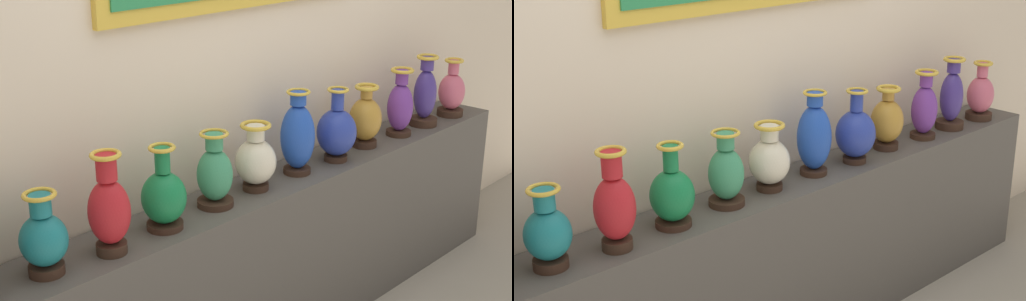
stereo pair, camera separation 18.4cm
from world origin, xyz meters
TOP-DOWN VIEW (x-y plane):
  - display_shelf at (0.00, 0.00)m, footprint 3.65×0.32m
  - back_wall at (0.00, 0.22)m, footprint 6.33×0.14m
  - vase_teal at (-1.04, -0.01)m, footprint 0.16×0.16m
  - vase_crimson at (-0.80, -0.05)m, footprint 0.15×0.15m
  - vase_emerald at (-0.54, -0.03)m, footprint 0.17×0.17m
  - vase_jade at (-0.25, -0.01)m, footprint 0.15×0.15m
  - vase_ivory at (-0.01, -0.01)m, footprint 0.18×0.18m
  - vase_sapphire at (0.26, -0.01)m, footprint 0.16×0.16m
  - vase_cobalt at (0.52, -0.03)m, footprint 0.19×0.19m
  - vase_ochre at (0.79, -0.01)m, footprint 0.16×0.16m
  - vase_violet at (1.06, -0.03)m, footprint 0.13×0.13m
  - vase_indigo at (1.30, -0.03)m, footprint 0.15×0.15m
  - vase_rose at (1.57, -0.04)m, footprint 0.15×0.15m

SIDE VIEW (x-z plane):
  - display_shelf at x=0.00m, z-range 0.00..0.81m
  - vase_teal at x=-1.04m, z-range 0.79..1.09m
  - vase_emerald at x=-0.54m, z-range 0.77..1.10m
  - vase_ivory at x=-0.01m, z-range 0.79..1.09m
  - vase_rose at x=1.57m, z-range 0.78..1.11m
  - vase_jade at x=-0.25m, z-range 0.78..1.10m
  - vase_ochre at x=0.79m, z-range 0.79..1.11m
  - vase_cobalt at x=0.52m, z-range 0.77..1.13m
  - vase_violet at x=1.06m, z-range 0.79..1.14m
  - vase_crimson at x=-0.80m, z-range 0.78..1.17m
  - vase_indigo at x=1.30m, z-range 0.78..1.17m
  - vase_sapphire at x=0.26m, z-range 0.79..1.18m
  - back_wall at x=0.00m, z-range 0.02..2.65m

